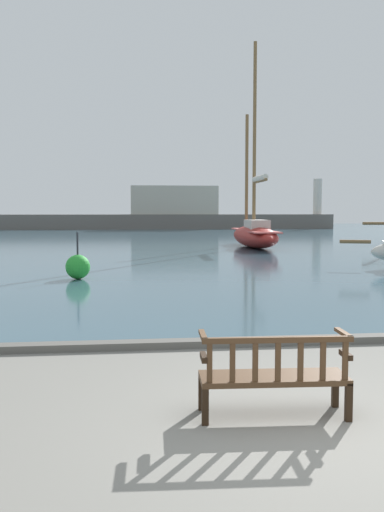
% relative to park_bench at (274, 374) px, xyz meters
% --- Properties ---
extents(ground_plane, '(160.00, 160.00, 0.00)m').
position_rel_park_bench_xyz_m(ground_plane, '(0.37, -0.61, -0.47)').
color(ground_plane, gray).
extents(harbor_water, '(100.00, 80.00, 0.08)m').
position_rel_park_bench_xyz_m(harbor_water, '(0.37, 43.39, -0.43)').
color(harbor_water, '#385666').
rests_on(harbor_water, ground).
extents(quay_edge_kerb, '(40.00, 0.30, 0.12)m').
position_rel_park_bench_xyz_m(quay_edge_kerb, '(0.37, 3.24, -0.41)').
color(quay_edge_kerb, '#5B5954').
rests_on(quay_edge_kerb, ground).
extents(park_bench, '(1.62, 0.59, 0.92)m').
position_rel_park_bench_xyz_m(park_bench, '(0.00, 0.00, 0.00)').
color(park_bench, black).
rests_on(park_bench, ground).
extents(sailboat_far_port, '(2.17, 8.59, 11.75)m').
position_rel_park_bench_xyz_m(sailboat_far_port, '(5.82, 26.57, 0.48)').
color(sailboat_far_port, maroon).
rests_on(sailboat_far_port, harbor_water).
extents(channel_buoy, '(0.77, 0.77, 1.47)m').
position_rel_park_bench_xyz_m(channel_buoy, '(-3.10, 12.18, -0.00)').
color(channel_buoy, green).
rests_on(channel_buoy, harbor_water).
extents(far_breakwater, '(43.89, 2.40, 5.90)m').
position_rel_park_bench_xyz_m(far_breakwater, '(1.60, 59.20, 1.09)').
color(far_breakwater, '#66605B').
rests_on(far_breakwater, ground).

